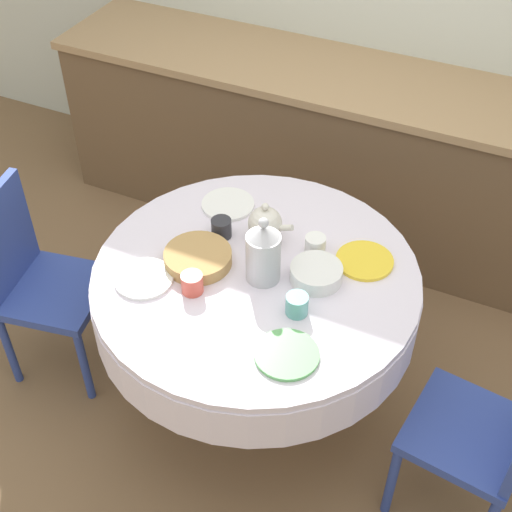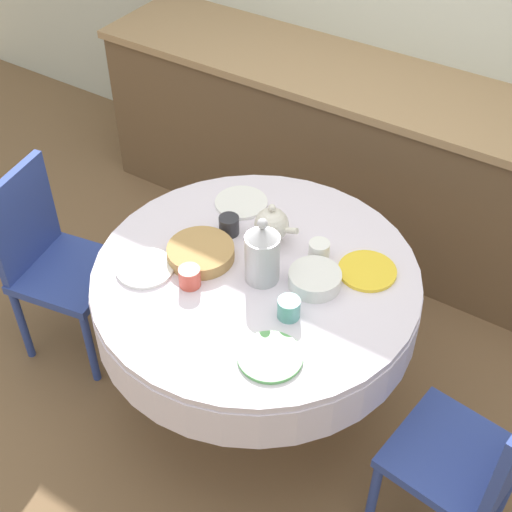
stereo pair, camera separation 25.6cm
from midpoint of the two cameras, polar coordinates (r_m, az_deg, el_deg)
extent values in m
plane|color=brown|center=(3.18, -2.34, -11.34)|extent=(12.00, 12.00, 0.00)
cube|color=brown|center=(3.74, 6.43, 7.38)|extent=(3.20, 0.60, 0.87)
cube|color=#A37F56|center=(3.50, 7.01, 13.49)|extent=(3.24, 0.64, 0.04)
cylinder|color=brown|center=(3.17, -2.35, -11.13)|extent=(0.44, 0.44, 0.04)
cylinder|color=brown|center=(2.95, -2.50, -7.95)|extent=(0.11, 0.11, 0.51)
cylinder|color=silver|center=(2.69, -2.72, -3.27)|extent=(1.22, 1.22, 0.18)
cylinder|color=silver|center=(2.62, -2.79, -1.66)|extent=(1.21, 1.21, 0.03)
cube|color=#2D428E|center=(2.63, 13.86, -13.73)|extent=(0.45, 0.45, 0.04)
cylinder|color=#2D428E|center=(2.75, 8.08, -17.54)|extent=(0.04, 0.04, 0.41)
cylinder|color=#2D428E|center=(2.93, 11.21, -12.33)|extent=(0.04, 0.04, 0.41)
cube|color=#2D428E|center=(3.15, -18.03, -2.82)|extent=(0.46, 0.46, 0.04)
cube|color=#2D428E|center=(3.09, -21.89, 1.06)|extent=(0.10, 0.38, 0.45)
cylinder|color=#2D428E|center=(3.33, -13.18, -4.09)|extent=(0.04, 0.04, 0.41)
cylinder|color=#2D428E|center=(3.14, -15.87, -8.57)|extent=(0.04, 0.04, 0.41)
cylinder|color=#2D428E|center=(3.49, -18.40, -2.90)|extent=(0.04, 0.04, 0.41)
cylinder|color=#2D428E|center=(3.30, -21.30, -7.08)|extent=(0.04, 0.04, 0.41)
cylinder|color=white|center=(2.63, -11.72, -1.91)|extent=(0.22, 0.22, 0.01)
cylinder|color=#CC4C3D|center=(2.54, -8.02, -2.30)|extent=(0.08, 0.08, 0.08)
cylinder|color=#5BA85B|center=(2.33, -0.68, -8.04)|extent=(0.22, 0.22, 0.01)
cylinder|color=#5BA39E|center=(2.44, 0.30, -4.07)|extent=(0.08, 0.08, 0.08)
cylinder|color=white|center=(2.91, -4.78, 4.03)|extent=(0.22, 0.22, 0.01)
cylinder|color=#28282D|center=(2.75, -5.45, 2.13)|extent=(0.08, 0.08, 0.08)
cylinder|color=yellow|center=(2.66, 5.98, -0.50)|extent=(0.22, 0.22, 0.01)
cylinder|color=white|center=(2.66, 2.03, 0.74)|extent=(0.08, 0.08, 0.08)
cylinder|color=#B2B2B7|center=(2.52, -2.31, -0.25)|extent=(0.13, 0.13, 0.19)
cone|color=#B2B2B7|center=(2.45, -2.39, 1.79)|extent=(0.11, 0.11, 0.04)
sphere|color=#B2B2B7|center=(2.42, -2.41, 2.53)|extent=(0.04, 0.04, 0.04)
cylinder|color=silver|center=(2.74, -1.95, 1.34)|extent=(0.07, 0.07, 0.01)
sphere|color=silver|center=(2.69, -1.99, 2.49)|extent=(0.13, 0.13, 0.13)
cylinder|color=silver|center=(2.66, -0.49, 2.15)|extent=(0.08, 0.02, 0.05)
sphere|color=silver|center=(2.64, -2.03, 3.83)|extent=(0.03, 0.03, 0.03)
cylinder|color=#AD844C|center=(2.65, -7.43, -0.27)|extent=(0.25, 0.25, 0.05)
cylinder|color=silver|center=(2.56, 2.01, -1.54)|extent=(0.19, 0.19, 0.06)
camera|label=1|loc=(0.13, -92.87, -2.61)|focal=50.00mm
camera|label=2|loc=(0.13, 87.13, 2.61)|focal=50.00mm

